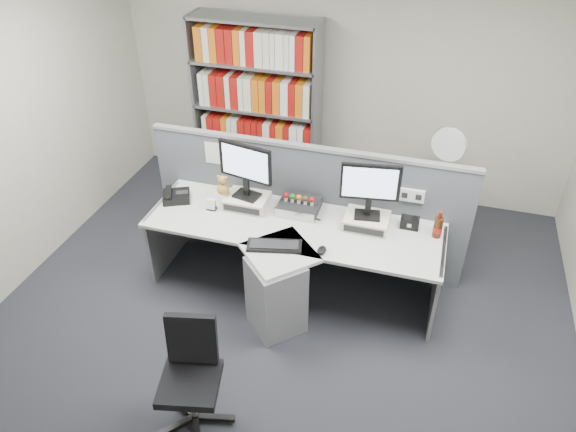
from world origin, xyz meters
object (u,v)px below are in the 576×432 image
(office_chair, at_px, (191,372))
(filing_cabinet, at_px, (437,209))
(monitor_right, at_px, (370,186))
(desk_calendar, at_px, (211,205))
(speaker, at_px, (410,223))
(cola_bottle, at_px, (438,227))
(keyboard, at_px, (274,246))
(mouse, at_px, (322,250))
(shelving_unit, at_px, (257,111))
(desk, at_px, (286,263))
(desk_phone, at_px, (176,196))
(monitor_left, at_px, (245,166))
(desktop_pc, at_px, (299,206))
(desk_fan, at_px, (448,148))

(office_chair, bearing_deg, filing_cabinet, 61.07)
(monitor_right, height_order, desk_calendar, monitor_right)
(speaker, xyz_separation_m, cola_bottle, (0.23, -0.06, 0.04))
(keyboard, bearing_deg, mouse, 6.33)
(shelving_unit, height_order, filing_cabinet, shelving_unit)
(desk, distance_m, speaker, 1.12)
(office_chair, bearing_deg, shelving_unit, 100.89)
(speaker, distance_m, cola_bottle, 0.25)
(desk_phone, distance_m, filing_cabinet, 2.64)
(monitor_left, relative_size, monitor_right, 1.03)
(desk_phone, height_order, desk_calendar, desk_calendar)
(desk, distance_m, mouse, 0.44)
(desk_calendar, height_order, office_chair, office_chair)
(desktop_pc, distance_m, cola_bottle, 1.22)
(desk, distance_m, desktop_pc, 0.54)
(desk, xyz_separation_m, speaker, (0.97, 0.46, 0.32))
(filing_cabinet, bearing_deg, keyboard, -129.53)
(cola_bottle, bearing_deg, monitor_left, -179.41)
(keyboard, height_order, office_chair, office_chair)
(mouse, bearing_deg, desk_calendar, 163.89)
(keyboard, distance_m, office_chair, 1.23)
(office_chair, bearing_deg, cola_bottle, 48.62)
(desk_calendar, bearing_deg, monitor_right, 6.21)
(desk_phone, xyz_separation_m, office_chair, (0.86, -1.59, -0.30))
(filing_cabinet, bearing_deg, desk, -130.61)
(office_chair, bearing_deg, desk_fan, 61.07)
(filing_cabinet, bearing_deg, monitor_left, -148.96)
(cola_bottle, bearing_deg, monitor_right, -178.32)
(mouse, height_order, desk_fan, desk_fan)
(filing_cabinet, bearing_deg, mouse, -120.38)
(desk_phone, bearing_deg, mouse, -14.05)
(monitor_right, relative_size, mouse, 4.43)
(mouse, distance_m, cola_bottle, 1.01)
(monitor_left, height_order, mouse, monitor_left)
(desk_fan, bearing_deg, shelving_unit, 167.93)
(desk, distance_m, monitor_right, 0.98)
(desk, relative_size, monitor_left, 4.98)
(desk_fan, bearing_deg, filing_cabinet, 90.00)
(desktop_pc, xyz_separation_m, desk_phone, (-1.15, -0.15, -0.01))
(filing_cabinet, xyz_separation_m, office_chair, (-1.49, -2.70, 0.11))
(desk, xyz_separation_m, office_chair, (-0.29, -1.30, -0.00))
(keyboard, distance_m, cola_bottle, 1.38)
(desk, relative_size, office_chair, 3.06)
(desk_fan, distance_m, office_chair, 3.15)
(monitor_right, relative_size, speaker, 3.18)
(desktop_pc, relative_size, filing_cabinet, 0.51)
(mouse, xyz_separation_m, cola_bottle, (0.88, 0.49, 0.07))
(desktop_pc, relative_size, desk_fan, 0.63)
(office_chair, bearing_deg, monitor_right, 61.77)
(cola_bottle, xyz_separation_m, shelving_unit, (-2.11, 1.45, 0.16))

